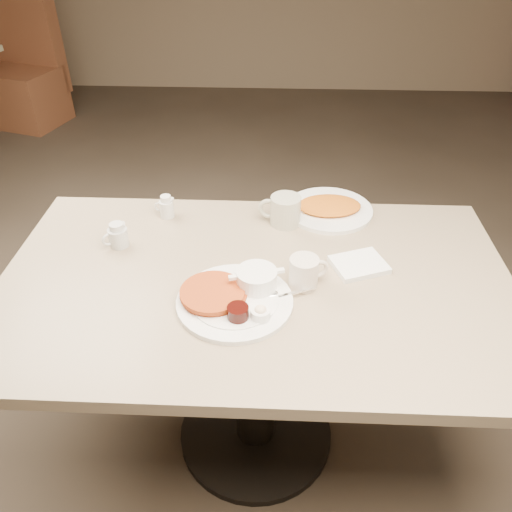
{
  "coord_description": "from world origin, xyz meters",
  "views": [
    {
      "loc": [
        0.05,
        -1.16,
        1.68
      ],
      "look_at": [
        0.0,
        0.02,
        0.82
      ],
      "focal_mm": 35.91,
      "sensor_mm": 36.0,
      "label": 1
    }
  ],
  "objects_px": {
    "diner_table": "(256,322)",
    "creamer_right": "(166,207)",
    "creamer_left": "(118,236)",
    "main_plate": "(236,295)",
    "coffee_mug_near": "(305,272)",
    "coffee_mug_far": "(284,210)",
    "hash_plate": "(329,208)"
  },
  "relations": [
    {
      "from": "creamer_left",
      "to": "hash_plate",
      "type": "distance_m",
      "value": 0.72
    },
    {
      "from": "coffee_mug_near",
      "to": "creamer_right",
      "type": "xyz_separation_m",
      "value": [
        -0.46,
        0.35,
        -0.01
      ]
    },
    {
      "from": "main_plate",
      "to": "hash_plate",
      "type": "distance_m",
      "value": 0.57
    },
    {
      "from": "creamer_right",
      "to": "hash_plate",
      "type": "bearing_deg",
      "value": 5.74
    },
    {
      "from": "main_plate",
      "to": "creamer_right",
      "type": "relative_size",
      "value": 5.24
    },
    {
      "from": "diner_table",
      "to": "hash_plate",
      "type": "relative_size",
      "value": 4.53
    },
    {
      "from": "diner_table",
      "to": "hash_plate",
      "type": "xyz_separation_m",
      "value": [
        0.24,
        0.39,
        0.18
      ]
    },
    {
      "from": "diner_table",
      "to": "creamer_right",
      "type": "relative_size",
      "value": 18.75
    },
    {
      "from": "diner_table",
      "to": "hash_plate",
      "type": "height_order",
      "value": "hash_plate"
    },
    {
      "from": "diner_table",
      "to": "creamer_left",
      "type": "bearing_deg",
      "value": 160.76
    },
    {
      "from": "coffee_mug_near",
      "to": "creamer_left",
      "type": "height_order",
      "value": "coffee_mug_near"
    },
    {
      "from": "main_plate",
      "to": "coffee_mug_far",
      "type": "xyz_separation_m",
      "value": [
        0.13,
        0.4,
        0.03
      ]
    },
    {
      "from": "coffee_mug_far",
      "to": "creamer_left",
      "type": "bearing_deg",
      "value": -163.59
    },
    {
      "from": "creamer_left",
      "to": "diner_table",
      "type": "bearing_deg",
      "value": -19.24
    },
    {
      "from": "creamer_right",
      "to": "coffee_mug_far",
      "type": "bearing_deg",
      "value": -3.71
    },
    {
      "from": "creamer_left",
      "to": "hash_plate",
      "type": "bearing_deg",
      "value": 19.15
    },
    {
      "from": "creamer_left",
      "to": "hash_plate",
      "type": "xyz_separation_m",
      "value": [
        0.68,
        0.24,
        -0.02
      ]
    },
    {
      "from": "coffee_mug_near",
      "to": "creamer_right",
      "type": "relative_size",
      "value": 1.59
    },
    {
      "from": "main_plate",
      "to": "creamer_right",
      "type": "distance_m",
      "value": 0.51
    },
    {
      "from": "creamer_right",
      "to": "coffee_mug_near",
      "type": "bearing_deg",
      "value": -37.27
    },
    {
      "from": "coffee_mug_far",
      "to": "creamer_left",
      "type": "distance_m",
      "value": 0.54
    },
    {
      "from": "diner_table",
      "to": "creamer_right",
      "type": "xyz_separation_m",
      "value": [
        -0.32,
        0.33,
        0.21
      ]
    },
    {
      "from": "diner_table",
      "to": "coffee_mug_near",
      "type": "distance_m",
      "value": 0.26
    },
    {
      "from": "coffee_mug_near",
      "to": "coffee_mug_far",
      "type": "relative_size",
      "value": 0.84
    },
    {
      "from": "diner_table",
      "to": "coffee_mug_far",
      "type": "relative_size",
      "value": 9.92
    },
    {
      "from": "hash_plate",
      "to": "main_plate",
      "type": "bearing_deg",
      "value": -120.65
    },
    {
      "from": "diner_table",
      "to": "coffee_mug_near",
      "type": "bearing_deg",
      "value": -6.62
    },
    {
      "from": "diner_table",
      "to": "main_plate",
      "type": "distance_m",
      "value": 0.22
    },
    {
      "from": "creamer_left",
      "to": "coffee_mug_near",
      "type": "bearing_deg",
      "value": -16.33
    },
    {
      "from": "main_plate",
      "to": "hash_plate",
      "type": "xyz_separation_m",
      "value": [
        0.29,
        0.49,
        -0.01
      ]
    },
    {
      "from": "coffee_mug_far",
      "to": "creamer_right",
      "type": "xyz_separation_m",
      "value": [
        -0.4,
        0.03,
        -0.01
      ]
    },
    {
      "from": "creamer_left",
      "to": "creamer_right",
      "type": "xyz_separation_m",
      "value": [
        0.12,
        0.18,
        0.0
      ]
    }
  ]
}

